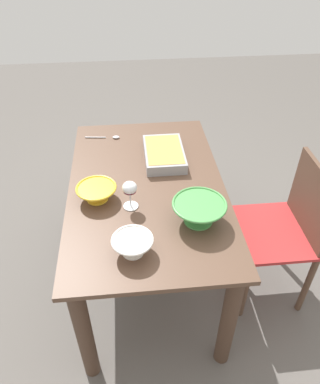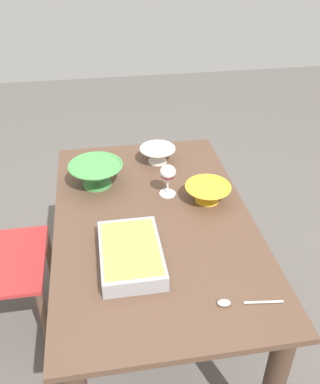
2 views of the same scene
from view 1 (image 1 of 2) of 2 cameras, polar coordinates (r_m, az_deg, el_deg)
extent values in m
plane|color=#5B5651|center=(2.47, -1.70, -12.38)|extent=(8.00, 8.00, 0.00)
cube|color=brown|center=(1.96, -2.10, 0.87)|extent=(1.35, 0.82, 0.03)
cylinder|color=#493427|center=(2.67, -10.18, 2.21)|extent=(0.08, 0.08, 0.71)
cylinder|color=#493427|center=(1.85, -11.73, -20.75)|extent=(0.08, 0.08, 0.71)
cylinder|color=#493427|center=(2.70, 4.46, 3.11)|extent=(0.08, 0.08, 0.71)
cylinder|color=#493427|center=(1.88, 10.65, -19.02)|extent=(0.08, 0.08, 0.71)
cube|color=#B22D2D|center=(2.17, 16.99, -5.91)|extent=(0.46, 0.39, 0.02)
cube|color=brown|center=(2.11, 22.65, -1.29)|extent=(0.44, 0.02, 0.41)
cylinder|color=brown|center=(2.42, 10.38, -6.71)|extent=(0.04, 0.04, 0.45)
cylinder|color=brown|center=(2.16, 13.12, -14.71)|extent=(0.04, 0.04, 0.45)
cylinder|color=brown|center=(2.53, 18.24, -5.91)|extent=(0.04, 0.04, 0.45)
cylinder|color=brown|center=(2.29, 21.90, -13.32)|extent=(0.04, 0.04, 0.45)
cylinder|color=white|center=(1.82, -4.56, -2.20)|extent=(0.07, 0.07, 0.01)
cylinder|color=white|center=(1.79, -4.63, -1.13)|extent=(0.01, 0.01, 0.08)
ellipsoid|color=white|center=(1.74, -4.76, 0.68)|extent=(0.07, 0.07, 0.06)
ellipsoid|color=#4C0A19|center=(1.76, -4.72, 0.19)|extent=(0.06, 0.06, 0.02)
cube|color=#99999E|center=(2.14, 0.64, 5.95)|extent=(0.35, 0.22, 0.06)
cube|color=tan|center=(2.12, 0.65, 6.47)|extent=(0.31, 0.20, 0.02)
cylinder|color=yellow|center=(1.88, -9.70, -0.98)|extent=(0.11, 0.11, 0.01)
cone|color=yellow|center=(1.86, -9.82, -0.12)|extent=(0.20, 0.20, 0.06)
torus|color=yellow|center=(1.84, -9.93, 0.65)|extent=(0.20, 0.20, 0.01)
cylinder|color=white|center=(1.60, -4.22, -9.23)|extent=(0.10, 0.10, 0.01)
cone|color=white|center=(1.58, -4.28, -8.30)|extent=(0.17, 0.17, 0.07)
torus|color=white|center=(1.55, -4.34, -7.44)|extent=(0.18, 0.18, 0.01)
cylinder|color=#4C994C|center=(1.75, 5.96, -4.39)|extent=(0.14, 0.14, 0.01)
cone|color=#4C994C|center=(1.71, 6.07, -3.12)|extent=(0.25, 0.25, 0.10)
torus|color=#4C994C|center=(1.68, 6.18, -1.90)|extent=(0.25, 0.25, 0.01)
cylinder|color=silver|center=(2.38, -10.04, 8.39)|extent=(0.02, 0.13, 0.01)
ellipsoid|color=silver|center=(2.36, -6.88, 8.49)|extent=(0.03, 0.05, 0.01)
camera|label=2|loc=(2.95, -0.26, 36.88)|focal=39.44mm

